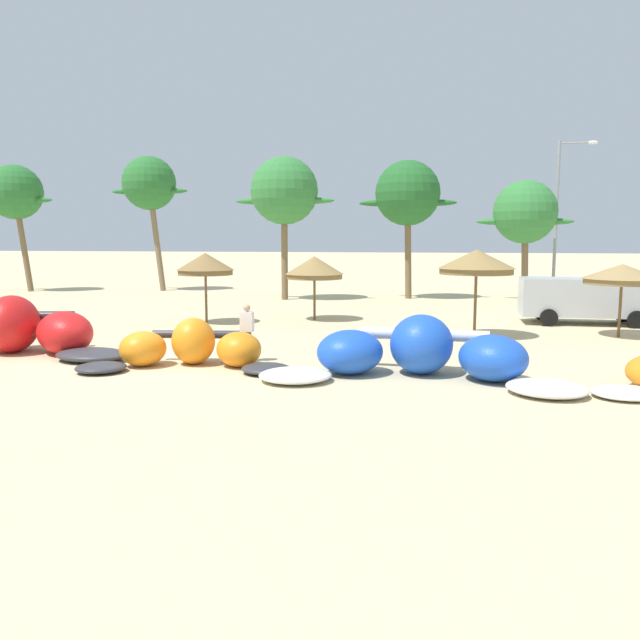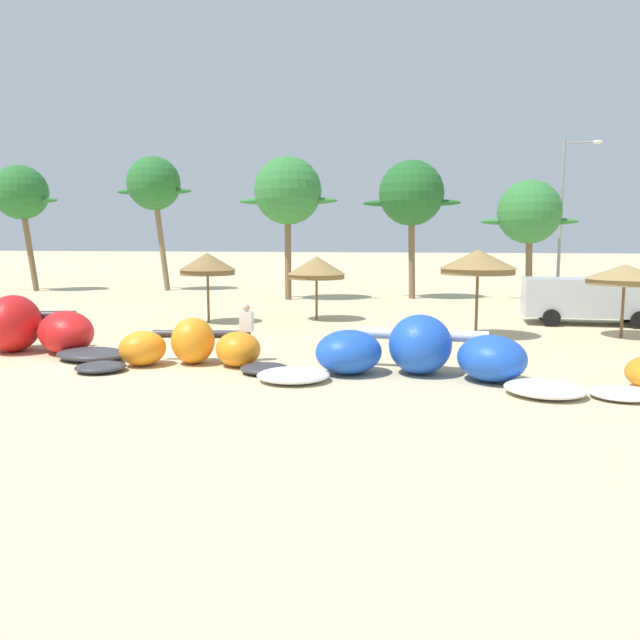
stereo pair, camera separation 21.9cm
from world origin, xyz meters
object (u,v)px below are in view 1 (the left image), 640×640
(beach_umbrella_middle, at_px, (314,267))
(palm_left, at_px, (149,184))
(palm_center_left, at_px, (408,194))
(kite_left, at_px, (6,333))
(beach_umbrella_near_palms, at_px, (477,262))
(palm_center_right, at_px, (525,213))
(kite_center, at_px, (420,354))
(parked_van, at_px, (585,297))
(kite_left_of_center, at_px, (191,348))
(beach_umbrella_outermost, at_px, (622,274))
(lamppost_west_center, at_px, (560,210))
(palm_left_of_gap, at_px, (284,192))
(beach_umbrella_near_van, at_px, (205,264))
(person_near_kites, at_px, (247,333))
(palm_leftmost, at_px, (15,193))

(beach_umbrella_middle, height_order, palm_left, palm_left)
(beach_umbrella_middle, distance_m, palm_center_left, 11.47)
(kite_left, xyz_separation_m, beach_umbrella_near_palms, (13.91, 5.97, 1.97))
(palm_center_right, bearing_deg, beach_umbrella_middle, -133.15)
(palm_center_left, relative_size, palm_center_right, 1.18)
(beach_umbrella_near_palms, distance_m, palm_center_left, 14.62)
(kite_center, bearing_deg, kite_left, 175.51)
(parked_van, bearing_deg, beach_umbrella_near_palms, -136.85)
(palm_left, relative_size, palm_center_right, 1.32)
(kite_left, height_order, palm_center_left, palm_center_left)
(beach_umbrella_middle, bearing_deg, kite_left_of_center, -98.20)
(kite_center, relative_size, beach_umbrella_near_palms, 2.62)
(beach_umbrella_near_palms, bearing_deg, palm_center_left, 102.23)
(beach_umbrella_outermost, bearing_deg, palm_center_right, 97.02)
(kite_left, height_order, lamppost_west_center, lamppost_west_center)
(kite_center, height_order, palm_left_of_gap, palm_left_of_gap)
(palm_left_of_gap, distance_m, palm_center_left, 6.90)
(palm_center_right, bearing_deg, beach_umbrella_near_van, -138.79)
(parked_van, relative_size, lamppost_west_center, 0.59)
(kite_left, xyz_separation_m, palm_left_of_gap, (4.24, 18.03, 5.29))
(person_near_kites, bearing_deg, palm_center_left, 79.81)
(palm_center_left, bearing_deg, kite_center, -86.47)
(beach_umbrella_middle, distance_m, beach_umbrella_outermost, 11.69)
(beach_umbrella_near_van, distance_m, person_near_kites, 8.68)
(beach_umbrella_outermost, xyz_separation_m, person_near_kites, (-11.53, -6.60, -1.38))
(kite_center, distance_m, person_near_kites, 4.97)
(parked_van, xyz_separation_m, palm_left, (-24.21, 12.37, 5.75))
(parked_van, xyz_separation_m, lamppost_west_center, (0.98, 11.65, 3.91))
(beach_umbrella_near_van, bearing_deg, palm_center_left, 58.19)
(palm_left, height_order, palm_center_right, palm_left)
(parked_van, relative_size, person_near_kites, 3.21)
(kite_center, xyz_separation_m, beach_umbrella_middle, (-4.65, 10.51, 1.63))
(parked_van, distance_m, palm_leftmost, 34.35)
(beach_umbrella_middle, bearing_deg, kite_left, -128.18)
(kite_left, bearing_deg, person_near_kites, 1.85)
(kite_left, xyz_separation_m, kite_center, (12.17, -0.96, -0.08))
(palm_leftmost, relative_size, palm_center_right, 1.22)
(beach_umbrella_near_van, xyz_separation_m, palm_left_of_gap, (0.87, 10.24, 3.55))
(kite_left_of_center, xyz_separation_m, beach_umbrella_middle, (1.48, 10.24, 1.72))
(palm_left_of_gap, height_order, lamppost_west_center, lamppost_west_center)
(palm_left_of_gap, bearing_deg, lamppost_west_center, 14.23)
(parked_van, height_order, palm_center_right, palm_center_right)
(kite_left_of_center, bearing_deg, lamppost_west_center, 59.33)
(palm_left, bearing_deg, beach_umbrella_near_van, -58.28)
(palm_left_of_gap, relative_size, palm_center_left, 1.02)
(kite_left, relative_size, kite_left_of_center, 1.34)
(kite_left, xyz_separation_m, palm_leftmost, (-13.93, 20.48, 5.58))
(palm_center_right, bearing_deg, person_near_kites, -116.70)
(beach_umbrella_near_palms, bearing_deg, beach_umbrella_outermost, 9.84)
(beach_umbrella_outermost, distance_m, palm_left, 29.62)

